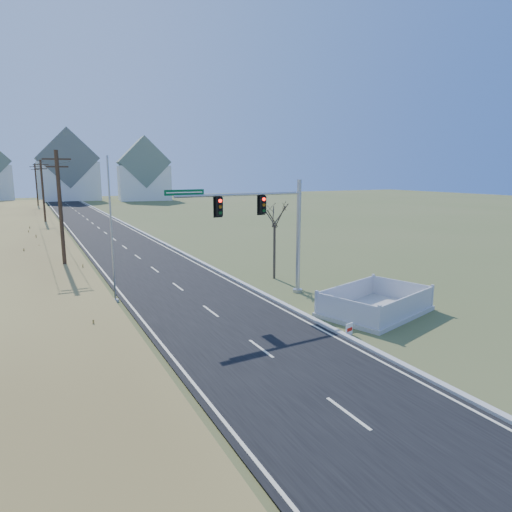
# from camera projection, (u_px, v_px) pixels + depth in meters

# --- Properties ---
(ground) EXTENTS (260.00, 260.00, 0.00)m
(ground) POSITION_uv_depth(u_px,v_px,m) (241.00, 335.00, 21.48)
(ground) COLOR #4E592B
(ground) RESTS_ON ground
(road) EXTENTS (8.00, 180.00, 0.06)m
(road) POSITION_uv_depth(u_px,v_px,m) (94.00, 225.00, 65.36)
(road) COLOR black
(road) RESTS_ON ground
(curb) EXTENTS (0.30, 180.00, 0.18)m
(curb) POSITION_uv_depth(u_px,v_px,m) (124.00, 223.00, 67.18)
(curb) COLOR #B2AFA8
(curb) RESTS_ON ground
(utility_pole_near) EXTENTS (1.80, 0.26, 9.00)m
(utility_pole_near) POSITION_uv_depth(u_px,v_px,m) (61.00, 215.00, 30.91)
(utility_pole_near) COLOR #422D1E
(utility_pole_near) RESTS_ON ground
(utility_pole_mid) EXTENTS (1.80, 0.26, 9.00)m
(utility_pole_mid) POSITION_uv_depth(u_px,v_px,m) (43.00, 195.00, 57.24)
(utility_pole_mid) COLOR #422D1E
(utility_pole_mid) RESTS_ON ground
(utility_pole_far) EXTENTS (1.80, 0.26, 9.00)m
(utility_pole_far) POSITION_uv_depth(u_px,v_px,m) (37.00, 187.00, 83.57)
(utility_pole_far) COLOR #422D1E
(utility_pole_far) RESTS_ON ground
(condo_n) EXTENTS (15.27, 10.20, 18.54)m
(condo_n) POSITION_uv_depth(u_px,v_px,m) (68.00, 171.00, 119.27)
(condo_n) COLOR white
(condo_n) RESTS_ON ground
(condo_ne) EXTENTS (14.12, 10.51, 16.52)m
(condo_ne) POSITION_uv_depth(u_px,v_px,m) (144.00, 174.00, 120.36)
(condo_ne) COLOR white
(condo_ne) RESTS_ON ground
(traffic_signal_mast) EXTENTS (8.92, 0.95, 7.11)m
(traffic_signal_mast) POSITION_uv_depth(u_px,v_px,m) (274.00, 226.00, 27.41)
(traffic_signal_mast) COLOR #9EA0A5
(traffic_signal_mast) RESTS_ON ground
(fence_enclosure) EXTENTS (6.82, 5.61, 1.34)m
(fence_enclosure) POSITION_uv_depth(u_px,v_px,m) (375.00, 308.00, 24.76)
(fence_enclosure) COLOR #B7B5AD
(fence_enclosure) RESTS_ON ground
(open_sign) EXTENTS (0.47, 0.17, 0.58)m
(open_sign) POSITION_uv_depth(u_px,v_px,m) (349.00, 329.00, 21.37)
(open_sign) COLOR white
(open_sign) RESTS_ON ground
(flagpole) EXTENTS (0.38, 0.38, 8.48)m
(flagpole) POSITION_uv_depth(u_px,v_px,m) (112.00, 245.00, 26.33)
(flagpole) COLOR #B7B5AD
(flagpole) RESTS_ON ground
(bare_tree) EXTENTS (2.22, 2.22, 5.87)m
(bare_tree) POSITION_uv_depth(u_px,v_px,m) (275.00, 213.00, 31.99)
(bare_tree) COLOR #4C3F33
(bare_tree) RESTS_ON ground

